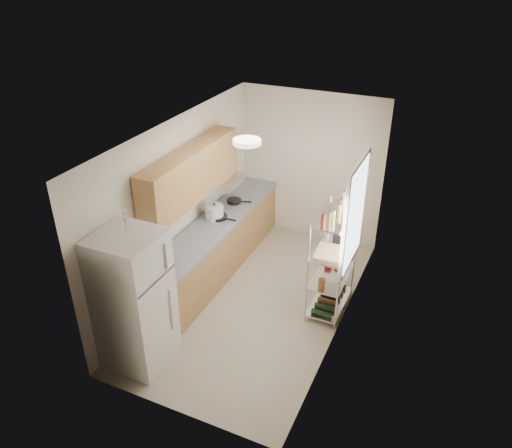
% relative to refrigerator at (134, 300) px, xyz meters
% --- Properties ---
extents(room, '(2.52, 4.42, 2.62)m').
position_rel_refrigerator_xyz_m(room, '(0.87, 1.65, 0.40)').
color(room, '#AEA28D').
rests_on(room, ground).
extents(counter_run, '(0.63, 3.51, 0.90)m').
position_rel_refrigerator_xyz_m(counter_run, '(-0.05, 2.09, -0.45)').
color(counter_run, '#B47C4C').
rests_on(counter_run, ground).
extents(upper_cabinets, '(0.33, 2.20, 0.72)m').
position_rel_refrigerator_xyz_m(upper_cabinets, '(-0.18, 1.75, 0.91)').
color(upper_cabinets, '#B47C4C').
rests_on(upper_cabinets, room).
extents(range_hood, '(0.50, 0.60, 0.12)m').
position_rel_refrigerator_xyz_m(range_hood, '(-0.13, 2.55, 0.49)').
color(range_hood, '#B7BABC').
rests_on(range_hood, room).
extents(window, '(0.06, 1.00, 1.46)m').
position_rel_refrigerator_xyz_m(window, '(2.10, 2.00, 0.65)').
color(window, white).
rests_on(window, room).
extents(bakers_rack, '(0.45, 0.90, 1.73)m').
position_rel_refrigerator_xyz_m(bakers_rack, '(1.88, 1.95, 0.21)').
color(bakers_rack, silver).
rests_on(bakers_rack, ground).
extents(ceiling_dome, '(0.34, 0.34, 0.05)m').
position_rel_refrigerator_xyz_m(ceiling_dome, '(0.87, 1.35, 1.67)').
color(ceiling_dome, white).
rests_on(ceiling_dome, room).
extents(refrigerator, '(0.74, 0.74, 1.80)m').
position_rel_refrigerator_xyz_m(refrigerator, '(0.00, 0.00, 0.00)').
color(refrigerator, white).
rests_on(refrigerator, ground).
extents(wine_glass_a, '(0.06, 0.06, 0.17)m').
position_rel_refrigerator_xyz_m(wine_glass_a, '(-0.03, 0.09, 0.99)').
color(wine_glass_a, silver).
rests_on(wine_glass_a, refrigerator).
extents(wine_glass_b, '(0.07, 0.07, 0.21)m').
position_rel_refrigerator_xyz_m(wine_glass_b, '(-0.10, 0.17, 1.00)').
color(wine_glass_b, silver).
rests_on(wine_glass_b, refrigerator).
extents(rice_cooker, '(0.28, 0.28, 0.22)m').
position_rel_refrigerator_xyz_m(rice_cooker, '(-0.10, 2.21, 0.11)').
color(rice_cooker, silver).
rests_on(rice_cooker, counter_run).
extents(frying_pan_large, '(0.28, 0.28, 0.05)m').
position_rel_refrigerator_xyz_m(frying_pan_large, '(-0.05, 2.23, 0.03)').
color(frying_pan_large, black).
rests_on(frying_pan_large, counter_run).
extents(frying_pan_small, '(0.30, 0.30, 0.05)m').
position_rel_refrigerator_xyz_m(frying_pan_small, '(-0.07, 2.82, 0.03)').
color(frying_pan_small, black).
rests_on(frying_pan_small, counter_run).
extents(cutting_board, '(0.38, 0.47, 0.03)m').
position_rel_refrigerator_xyz_m(cutting_board, '(1.86, 1.78, 0.13)').
color(cutting_board, tan).
rests_on(cutting_board, bakers_rack).
extents(espresso_machine, '(0.21, 0.28, 0.29)m').
position_rel_refrigerator_xyz_m(espresso_machine, '(1.88, 2.20, 0.26)').
color(espresso_machine, black).
rests_on(espresso_machine, bakers_rack).
extents(storage_bag, '(0.12, 0.15, 0.16)m').
position_rel_refrigerator_xyz_m(storage_bag, '(1.74, 2.27, -0.26)').
color(storage_bag, maroon).
rests_on(storage_bag, bakers_rack).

